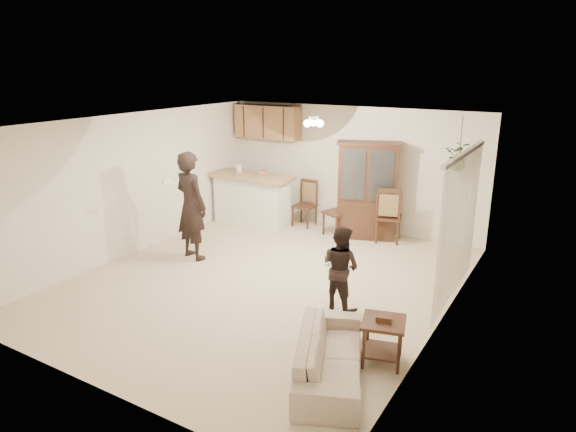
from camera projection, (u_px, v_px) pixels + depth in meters
The scene contains 23 objects.
floor at pixel (265, 281), 8.15m from camera, with size 6.50×6.50×0.00m, color beige.
ceiling at pixel (263, 122), 7.43m from camera, with size 5.50×6.50×0.02m, color silver.
wall_back at pixel (351, 168), 10.47m from camera, with size 5.50×0.02×2.50m, color white.
wall_front at pixel (85, 280), 5.11m from camera, with size 5.50×0.02×2.50m, color white.
wall_left at pixel (135, 184), 9.13m from camera, with size 0.02×6.50×2.50m, color white.
wall_right at pixel (447, 235), 6.45m from camera, with size 0.02×6.50×2.50m, color white.
breakfast_bar at pixel (252, 202), 10.85m from camera, with size 1.60×0.55×1.00m, color white.
bar_top at pixel (251, 176), 10.69m from camera, with size 1.75×0.70×0.08m, color tan.
upper_cabinets at pixel (268, 122), 11.00m from camera, with size 1.50×0.34×0.70m, color #9B7243.
vertical_blinds at pixel (459, 227), 7.25m from camera, with size 0.06×2.30×2.10m, color silver, non-canonical shape.
ceiling_fixture at pixel (313, 122), 8.35m from camera, with size 0.36×0.36×0.20m, color #FBE1BC, non-canonical shape.
hanging_plant at pixel (459, 156), 8.47m from camera, with size 0.43×0.37×0.48m, color #2A5622.
plant_cord at pixel (461, 136), 8.38m from camera, with size 0.01×0.01×0.65m, color black.
sofa at pixel (330, 346), 5.59m from camera, with size 1.87×0.73×0.73m, color #EFE7C5.
adult at pixel (191, 209), 8.87m from camera, with size 0.66×0.43×1.80m, color black.
child at pixel (341, 263), 7.08m from camera, with size 0.66×0.51×1.35m, color black.
china_hutch at pixel (367, 191), 9.92m from camera, with size 1.29×0.85×1.89m.
side_table at pixel (383, 341), 5.87m from camera, with size 0.59×0.59×0.59m.
chair_bar at pixel (304, 213), 10.82m from camera, with size 0.44×0.44×0.97m.
chair_hutch_left at pixel (338, 221), 10.19m from camera, with size 0.63×0.63×1.08m.
chair_hutch_right at pixel (388, 226), 9.88m from camera, with size 0.59×0.59×1.09m.
controller_adult at pixel (167, 181), 8.40m from camera, with size 0.05×0.16×0.05m, color white.
controller_child at pixel (328, 264), 6.87m from camera, with size 0.03×0.10×0.03m, color white.
Camera 1 is at (4.14, -6.27, 3.34)m, focal length 32.00 mm.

